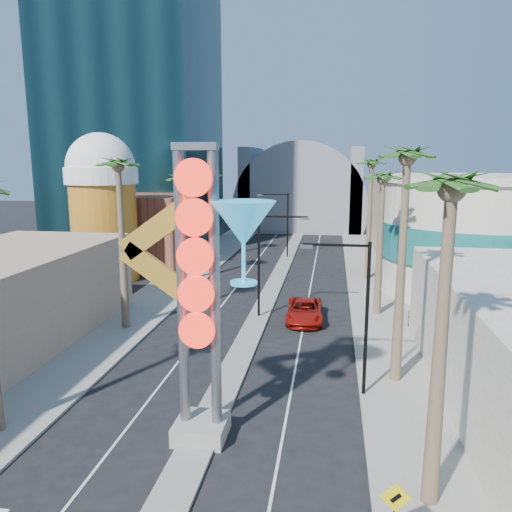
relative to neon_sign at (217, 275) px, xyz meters
The scene contains 24 objects.
ground 7.93m from the neon_sign, 105.41° to the right, with size 240.00×240.00×0.00m, color black.
sidewalk_west 34.43m from the neon_sign, 107.85° to the left, with size 5.00×100.00×0.15m, color gray.
sidewalk_east 33.97m from the neon_sign, 74.84° to the left, with size 5.00×100.00×0.15m, color gray.
median 35.79m from the neon_sign, 91.33° to the left, with size 1.60×84.00×0.15m, color gray.
hotel_tower 56.91m from the neon_sign, 114.95° to the left, with size 20.00×20.00×50.00m, color black.
brick_filler_west 39.01m from the neon_sign, 115.64° to the left, with size 10.00×10.00×8.00m, color brown.
filler_east 47.58m from the neon_sign, 71.37° to the left, with size 10.00×20.00×10.00m, color tan.
beer_mug 32.39m from the neon_sign, 123.38° to the left, with size 7.00×7.00×14.50m.
turquoise_building 32.10m from the neon_sign, 57.56° to the left, with size 16.60×16.60×10.60m.
canopy 69.11m from the neon_sign, 90.68° to the left, with size 22.00×16.00×22.00m.
neon_sign is the anchor object (origin of this frame).
ped_sign 10.42m from the neon_sign, 42.31° to the right, with size 0.92×0.12×2.66m.
streetlight_0 17.21m from the neon_sign, 90.90° to the left, with size 3.79×0.25×8.00m.
streetlight_1 41.13m from the neon_sign, 91.90° to the left, with size 3.79×0.25×8.00m.
streetlight_2 8.15m from the neon_sign, 40.46° to the left, with size 3.45×0.25×8.00m.
palm_1 16.70m from the neon_sign, 126.98° to the left, with size 2.40×2.40×12.70m.
palm_2 28.85m from the neon_sign, 109.95° to the left, with size 2.40×2.40×11.20m.
palm_3 40.31m from the neon_sign, 104.11° to the left, with size 2.40×2.40×11.20m.
palm_4 9.23m from the neon_sign, 19.89° to the right, with size 2.40×2.40×12.20m.
palm_5 11.50m from the neon_sign, 40.70° to the left, with size 2.40×2.40×13.20m.
palm_6 20.89m from the neon_sign, 66.74° to the left, with size 2.40×2.40×11.70m.
palm_7 32.29m from the neon_sign, 75.23° to the left, with size 2.40×2.40×12.70m.
red_pickup 18.19m from the neon_sign, 80.86° to the left, with size 2.63×5.70×1.59m, color #A7130C.
pedestrian_b 20.36m from the neon_sign, 57.62° to the left, with size 0.82×0.64×1.69m, color gray.
Camera 1 is at (5.37, -16.27, 11.87)m, focal length 35.00 mm.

